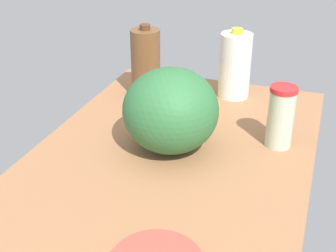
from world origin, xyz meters
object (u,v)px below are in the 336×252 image
object	(u,v)px
watermelon	(171,110)
tumbler_cup	(281,117)
chocolate_milk_jug	(146,63)
milk_jug	(235,65)
lemon_far_back	(196,88)

from	to	relation	value
watermelon	tumbler_cup	size ratio (longest dim) A/B	1.46
chocolate_milk_jug	milk_jug	bearing A→B (deg)	-71.21
watermelon	tumbler_cup	bearing A→B (deg)	-67.46
milk_jug	lemon_far_back	bearing A→B (deg)	116.23
chocolate_milk_jug	lemon_far_back	xyz separation A→B (cm)	(4.01, -17.12, -8.62)
chocolate_milk_jug	watermelon	bearing A→B (deg)	-147.79
milk_jug	lemon_far_back	size ratio (longest dim) A/B	3.66
chocolate_milk_jug	lemon_far_back	size ratio (longest dim) A/B	3.85
chocolate_milk_jug	lemon_far_back	world-z (taller)	chocolate_milk_jug
watermelon	chocolate_milk_jug	size ratio (longest dim) A/B	1.04
watermelon	milk_jug	distance (cm)	42.98
tumbler_cup	lemon_far_back	world-z (taller)	tumbler_cup
chocolate_milk_jug	lemon_far_back	distance (cm)	19.58
watermelon	chocolate_milk_jug	xyz separation A→B (cm)	(32.21, 20.29, 0.16)
tumbler_cup	chocolate_milk_jug	xyz separation A→B (cm)	(20.40, 48.73, 2.85)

